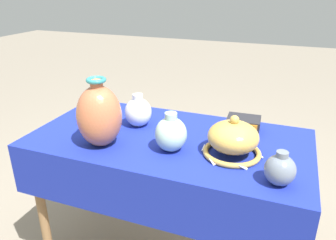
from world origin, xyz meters
TOP-DOWN VIEW (x-y plane):
  - display_table at (0.00, -0.02)m, footprint 1.25×0.65m
  - vase_tall_bulbous at (-0.25, -0.17)m, footprint 0.19×0.19m
  - vase_dome_bell at (0.30, -0.06)m, footprint 0.25×0.24m
  - mosaic_tile_box at (0.30, 0.19)m, footprint 0.16×0.13m
  - jar_round_slate at (0.49, -0.21)m, footprint 0.11×0.11m
  - jar_round_celadon at (0.05, -0.11)m, footprint 0.13×0.13m
  - jar_round_porcelain at (-0.18, 0.07)m, footprint 0.13×0.13m

SIDE VIEW (x-z plane):
  - display_table at x=0.00m, z-range 0.29..1.03m
  - mosaic_tile_box at x=0.30m, z-range 0.74..0.81m
  - jar_round_slate at x=0.49m, z-range 0.74..0.86m
  - vase_dome_bell at x=0.30m, z-range 0.72..0.90m
  - jar_round_porcelain at x=-0.18m, z-range 0.74..0.90m
  - jar_round_celadon at x=0.05m, z-range 0.73..0.90m
  - vase_tall_bulbous at x=-0.25m, z-range 0.73..1.03m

